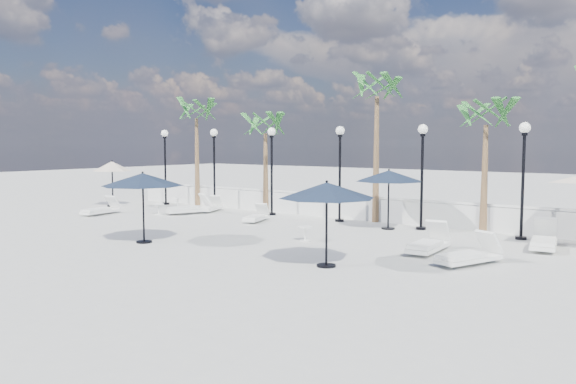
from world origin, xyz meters
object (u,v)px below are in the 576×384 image
Objects in this scene: parasol_navy_right at (327,191)px; lounger_3 at (256,217)px; lounger_1 at (189,208)px; lounger_2 at (101,209)px; parasol_cream_small at (112,167)px; lounger_5 at (469,255)px; lounger_8 at (544,240)px; lounger_0 at (211,207)px; lounger_4 at (429,244)px; parasol_navy_left at (143,180)px; parasol_navy_mid at (389,176)px.

lounger_3 is at bearing 142.35° from parasol_navy_right.
lounger_1 is 3.89m from lounger_2.
lounger_5 is at bearing -8.16° from parasol_cream_small.
lounger_8 is at bearing 0.75° from lounger_2.
lounger_2 is at bearing -151.11° from lounger_0.
lounger_4 is 17.64m from parasol_cream_small.
lounger_2 is at bearing -44.63° from parasol_cream_small.
lounger_5 is 0.90× the size of parasol_cream_small.
lounger_4 reaches higher than lounger_2.
lounger_0 is at bearing 161.84° from lounger_4.
lounger_4 is at bearing -30.67° from lounger_3.
parasol_navy_left is (0.22, -5.80, 1.80)m from lounger_3.
lounger_1 is 14.70m from lounger_8.
parasol_navy_right reaches higher than lounger_4.
lounger_1 is (-0.18, -1.16, 0.05)m from lounger_0.
lounger_5 is 0.81× the size of parasol_navy_left.
lounger_3 is at bearing 0.50° from parasol_cream_small.
parasol_cream_small is at bearing 149.15° from parasol_navy_left.
parasol_navy_mid and parasol_navy_right have the same top height.
lounger_8 is (14.69, 0.56, 0.00)m from lounger_1.
parasol_navy_left is at bearing -30.85° from parasol_cream_small.
lounger_1 is at bearing -171.75° from parasol_navy_mid.
lounger_0 is 0.90× the size of lounger_2.
parasol_cream_small is at bearing 126.07° from lounger_2.
parasol_navy_mid is (4.91, 7.24, -0.05)m from parasol_navy_left.
lounger_1 is 0.88× the size of parasol_navy_right.
lounger_4 is at bearing 26.34° from parasol_navy_left.
parasol_cream_small reaches higher than parasol_navy_mid.
lounger_2 is 0.93× the size of lounger_4.
parasol_navy_left is (7.18, -3.36, 1.77)m from lounger_2.
parasol_navy_left reaches higher than parasol_navy_right.
lounger_3 is 0.70× the size of parasol_navy_mid.
lounger_2 is 0.79× the size of parasol_navy_mid.
lounger_0 is 8.35m from parasol_navy_left.
lounger_8 is 0.88× the size of parasol_navy_right.
lounger_3 is at bearing -174.99° from lounger_5.
lounger_0 is 12.38m from lounger_4.
parasol_navy_mid is at bearing -20.10° from lounger_0.
lounger_4 is at bearing 11.20° from lounger_1.
lounger_8 is (17.62, 3.12, 0.03)m from lounger_2.
lounger_3 is at bearing 92.19° from parasol_navy_left.
parasol_navy_right is at bearing -55.25° from lounger_3.
lounger_1 is at bearing -170.82° from lounger_5.
lounger_0 is at bearing 40.77° from lounger_2.
parasol_navy_right is (6.76, -5.22, 1.75)m from lounger_3.
lounger_5 reaches higher than lounger_3.
lounger_4 is 1.01× the size of lounger_5.
lounger_1 reaches higher than lounger_4.
lounger_0 is 12.56m from parasol_navy_right.
parasol_navy_mid is at bearing 162.25° from lounger_8.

